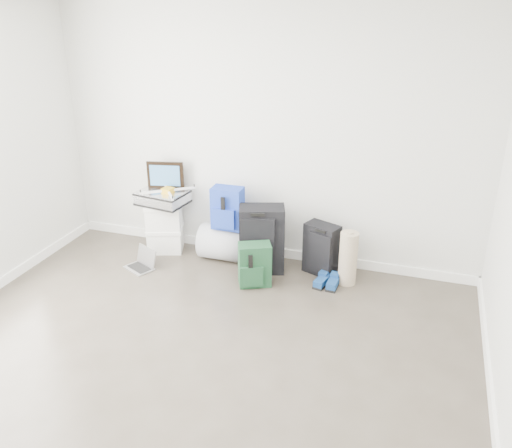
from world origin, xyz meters
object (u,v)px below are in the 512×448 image
(duffel_bag, at_px, (229,243))
(large_suitcase, at_px, (261,240))
(boxes_stack, at_px, (165,227))
(carry_on, at_px, (321,249))
(briefcase, at_px, (163,198))
(laptop, at_px, (142,263))

(duffel_bag, height_order, large_suitcase, large_suitcase)
(large_suitcase, bearing_deg, boxes_stack, 155.38)
(carry_on, bearing_deg, briefcase, -157.90)
(boxes_stack, distance_m, carry_on, 1.76)
(briefcase, height_order, large_suitcase, large_suitcase)
(large_suitcase, xyz_separation_m, laptop, (-1.21, -0.34, -0.30))
(duffel_bag, bearing_deg, boxes_stack, -179.47)
(boxes_stack, xyz_separation_m, duffel_bag, (0.76, 0.00, -0.09))
(laptop, bearing_deg, boxes_stack, 111.01)
(duffel_bag, height_order, laptop, duffel_bag)
(boxes_stack, height_order, carry_on, boxes_stack)
(boxes_stack, height_order, duffel_bag, boxes_stack)
(carry_on, bearing_deg, large_suitcase, -145.32)
(boxes_stack, distance_m, laptop, 0.52)
(boxes_stack, bearing_deg, large_suitcase, -24.84)
(boxes_stack, xyz_separation_m, large_suitcase, (1.16, -0.13, 0.07))
(briefcase, relative_size, duffel_bag, 0.81)
(large_suitcase, distance_m, carry_on, 0.62)
(duffel_bag, bearing_deg, large_suitcase, -17.57)
(carry_on, bearing_deg, duffel_bag, -157.85)
(boxes_stack, bearing_deg, briefcase, 0.00)
(briefcase, xyz_separation_m, duffel_bag, (0.76, 0.00, -0.44))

